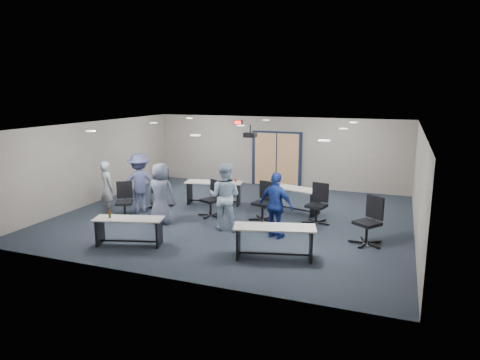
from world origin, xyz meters
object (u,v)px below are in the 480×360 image
at_px(chair_back_a, 160,189).
at_px(chair_back_c, 263,202).
at_px(table_front_right, 274,237).
at_px(chair_loose_left, 124,201).
at_px(chair_loose_right, 367,221).
at_px(chair_back_b, 210,199).
at_px(person_gray, 107,188).
at_px(table_back_left, 214,189).
at_px(table_front_left, 129,226).
at_px(person_lightblue, 225,196).
at_px(person_plaid, 161,194).
at_px(table_back_right, 291,195).
at_px(person_navy, 276,206).
at_px(chair_back_d, 316,204).
at_px(person_back, 140,183).

height_order(chair_back_a, chair_back_c, chair_back_a).
xyz_separation_m(table_front_right, chair_loose_left, (-4.93, 1.32, 0.04)).
bearing_deg(chair_loose_right, chair_back_b, -154.41).
xyz_separation_m(chair_back_c, person_gray, (-4.51, -1.11, 0.27)).
distance_m(chair_loose_left, person_gray, 0.76).
bearing_deg(table_back_left, table_front_right, -62.52).
relative_size(table_back_left, chair_loose_right, 1.64).
distance_m(table_back_left, chair_back_c, 2.39).
bearing_deg(table_front_left, person_lightblue, 31.95).
bearing_deg(person_plaid, table_front_right, 157.53).
xyz_separation_m(table_back_right, person_navy, (0.23, -2.53, 0.33)).
relative_size(person_gray, person_plaid, 0.96).
bearing_deg(chair_loose_right, chair_back_d, 176.25).
distance_m(chair_loose_left, person_navy, 4.59).
bearing_deg(person_lightblue, chair_back_b, -50.45).
height_order(table_back_right, chair_back_d, chair_back_d).
bearing_deg(chair_back_a, person_navy, -41.58).
relative_size(chair_loose_left, person_back, 0.59).
relative_size(chair_back_c, chair_loose_left, 1.04).
height_order(table_back_right, chair_loose_right, chair_loose_right).
bearing_deg(chair_back_a, person_plaid, -79.74).
bearing_deg(chair_loose_left, table_front_right, -44.15).
distance_m(person_plaid, person_lightblue, 1.89).
distance_m(chair_loose_left, person_plaid, 1.27).
xyz_separation_m(chair_back_a, person_back, (-0.26, -0.75, 0.31)).
bearing_deg(chair_back_d, table_front_right, -84.88).
height_order(chair_back_a, chair_loose_left, chair_back_a).
relative_size(chair_back_a, chair_back_d, 1.05).
xyz_separation_m(chair_back_b, person_plaid, (-1.01, -1.12, 0.33)).
bearing_deg(chair_loose_right, person_plaid, -141.11).
distance_m(chair_back_b, chair_loose_right, 4.64).
distance_m(table_back_left, chair_loose_left, 3.03).
bearing_deg(chair_back_c, person_navy, -45.29).
xyz_separation_m(chair_back_b, chair_back_d, (3.09, 0.38, 0.04)).
height_order(table_back_left, table_back_right, table_back_left).
height_order(table_front_left, table_front_right, table_front_left).
bearing_deg(table_back_right, chair_loose_right, -26.29).
xyz_separation_m(table_front_left, chair_back_a, (-1.11, 3.30, 0.14)).
relative_size(table_front_right, chair_loose_right, 1.61).
height_order(chair_back_d, chair_loose_right, chair_loose_right).
xyz_separation_m(table_front_right, person_plaid, (-3.70, 1.35, 0.36)).
bearing_deg(chair_back_d, person_navy, -103.01).
xyz_separation_m(chair_back_c, person_plaid, (-2.60, -1.23, 0.30)).
relative_size(table_back_right, person_gray, 1.18).
bearing_deg(table_back_right, person_lightblue, -101.66).
height_order(chair_loose_right, person_navy, person_navy).
xyz_separation_m(table_front_right, person_lightblue, (-1.82, 1.50, 0.41)).
relative_size(chair_back_c, chair_loose_right, 0.95).
distance_m(chair_back_b, person_back, 2.28).
bearing_deg(chair_back_c, person_gray, -152.62).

